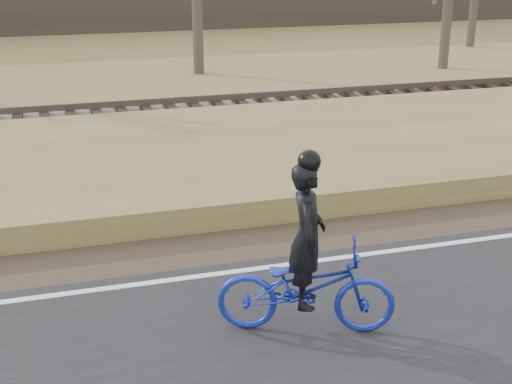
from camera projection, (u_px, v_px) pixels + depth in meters
name	position (u px, v px, depth m)	size (l,w,h in m)	color
cyclist	(306.00, 276.00, 8.24)	(2.20, 1.38, 2.22)	#172A9E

